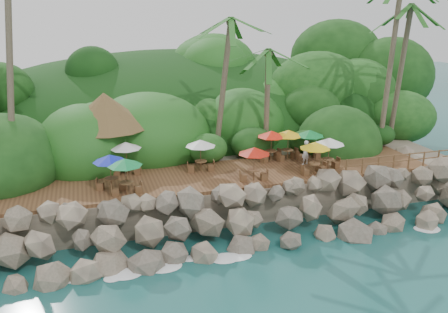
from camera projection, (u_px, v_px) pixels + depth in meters
name	position (u px, v px, depth m)	size (l,w,h in m)	color
ground	(258.00, 255.00, 23.89)	(140.00, 140.00, 0.00)	#19514F
land_base	(189.00, 148.00, 38.18)	(32.00, 25.20, 2.10)	gray
jungle_hill	(172.00, 137.00, 45.34)	(44.80, 28.00, 15.40)	#143811
seawall	(245.00, 218.00, 25.37)	(29.00, 4.00, 2.30)	gray
terrace	(224.00, 175.00, 28.70)	(26.00, 5.00, 0.20)	brown
jungle_foliage	(192.00, 164.00, 37.58)	(44.00, 16.00, 12.00)	#143811
foam_line	(256.00, 252.00, 24.16)	(25.20, 0.80, 0.06)	white
palms	(223.00, 0.00, 28.60)	(35.36, 6.96, 13.92)	brown
palapa	(105.00, 110.00, 29.53)	(5.49, 5.49, 4.60)	brown
dining_clusters	(237.00, 146.00, 28.39)	(14.99, 5.07, 2.02)	brown
railing	(402.00, 160.00, 29.29)	(8.30, 0.10, 1.00)	brown
waiter	(305.00, 153.00, 30.14)	(0.58, 0.38, 1.59)	white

